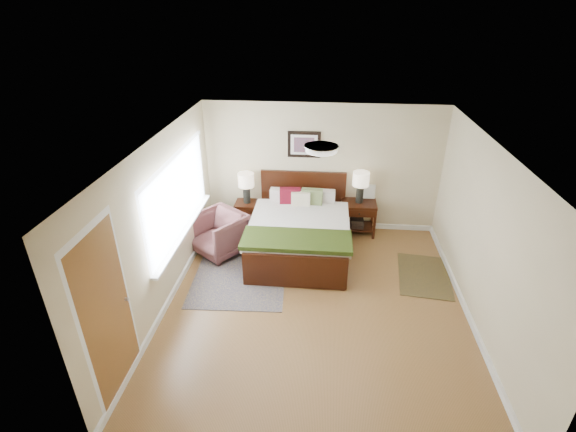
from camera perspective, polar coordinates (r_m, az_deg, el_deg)
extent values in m
plane|color=brown|center=(6.54, 3.77, -11.77)|extent=(5.00, 5.00, 0.00)
cube|color=beige|center=(8.10, 4.66, 6.54)|extent=(4.50, 0.04, 2.50)
cube|color=beige|center=(3.86, 2.98, -20.81)|extent=(4.50, 0.04, 2.50)
cube|color=beige|center=(6.27, -16.88, -1.17)|extent=(0.04, 5.00, 2.50)
cube|color=beige|center=(6.23, 25.32, -2.95)|extent=(0.04, 5.00, 2.50)
cube|color=white|center=(5.33, 4.59, 9.57)|extent=(4.50, 5.00, 0.02)
cube|color=silver|center=(6.78, -14.85, 2.75)|extent=(0.02, 2.72, 1.32)
cube|color=silver|center=(6.77, -14.73, 2.75)|extent=(0.01, 2.60, 1.20)
cube|color=silver|center=(7.04, -13.86, -1.92)|extent=(0.10, 2.72, 0.04)
cube|color=silver|center=(5.05, -23.52, -12.27)|extent=(0.01, 1.00, 2.18)
cube|color=brown|center=(5.07, -23.33, -12.64)|extent=(0.01, 0.90, 2.10)
cylinder|color=#999999|center=(5.34, -21.19, -10.57)|extent=(0.04, 0.04, 0.04)
cylinder|color=white|center=(5.34, 4.58, 9.16)|extent=(0.40, 0.40, 0.07)
cylinder|color=beige|center=(5.33, 4.59, 9.52)|extent=(0.44, 0.44, 0.01)
cube|color=black|center=(8.32, 2.08, 2.37)|extent=(1.66, 0.06, 1.16)
cube|color=black|center=(6.64, 0.91, -7.60)|extent=(1.66, 0.06, 0.58)
cube|color=black|center=(7.60, -4.42, -2.59)|extent=(0.06, 2.08, 0.19)
cube|color=black|center=(7.52, 7.59, -3.14)|extent=(0.06, 2.08, 0.19)
cube|color=beige|center=(7.45, 1.56, -1.98)|extent=(1.56, 2.06, 0.23)
cube|color=beige|center=(7.29, 1.52, -1.30)|extent=(1.74, 1.83, 0.10)
cube|color=#28340F|center=(6.75, 1.18, -3.32)|extent=(1.78, 0.70, 0.07)
cube|color=beige|center=(8.06, -0.60, 2.83)|extent=(0.52, 0.18, 0.27)
cube|color=beige|center=(8.03, 4.59, 2.62)|extent=(0.52, 0.18, 0.27)
cube|color=#5A0A18|center=(7.92, 0.29, 2.70)|extent=(0.41, 0.17, 0.33)
cube|color=#647443|center=(7.90, 3.30, 2.58)|extent=(0.40, 0.16, 0.33)
cube|color=beige|center=(7.85, 1.75, 2.26)|extent=(0.36, 0.13, 0.29)
cube|color=black|center=(7.93, 2.22, 9.75)|extent=(0.62, 0.03, 0.50)
cube|color=silver|center=(7.91, 2.21, 9.70)|extent=(0.50, 0.01, 0.38)
cube|color=#A52D23|center=(7.90, 2.21, 9.68)|extent=(0.38, 0.01, 0.28)
cube|color=black|center=(8.31, -5.60, 1.68)|extent=(0.47, 0.42, 0.05)
cube|color=black|center=(8.31, -7.13, -0.53)|extent=(0.05, 0.05, 0.52)
cube|color=black|center=(8.24, -4.34, -0.66)|extent=(0.05, 0.05, 0.52)
cube|color=black|center=(8.63, -6.64, 0.60)|extent=(0.05, 0.05, 0.52)
cube|color=black|center=(8.56, -3.95, 0.48)|extent=(0.05, 0.05, 0.52)
cube|color=black|center=(8.18, -5.82, 0.46)|extent=(0.41, 0.03, 0.14)
cube|color=black|center=(8.16, 9.67, 1.70)|extent=(0.67, 0.50, 0.05)
cube|color=black|center=(8.09, 7.43, -0.98)|extent=(0.05, 0.05, 0.62)
cube|color=black|center=(8.14, 11.72, -1.16)|extent=(0.05, 0.05, 0.62)
cube|color=black|center=(8.48, 7.37, 0.43)|extent=(0.05, 0.05, 0.62)
cube|color=black|center=(8.53, 11.45, 0.26)|extent=(0.05, 0.05, 0.62)
cube|color=black|center=(7.99, 9.71, 0.33)|extent=(0.61, 0.03, 0.14)
cube|color=black|center=(8.38, 9.41, -1.37)|extent=(0.61, 0.44, 0.03)
cube|color=black|center=(8.37, 9.42, -1.19)|extent=(0.25, 0.31, 0.03)
cube|color=black|center=(8.35, 9.44, -0.98)|extent=(0.25, 0.31, 0.03)
cube|color=black|center=(8.33, 9.46, -0.77)|extent=(0.25, 0.31, 0.03)
cube|color=black|center=(8.32, 9.48, -0.56)|extent=(0.25, 0.31, 0.03)
cube|color=black|center=(8.30, 9.50, -0.34)|extent=(0.25, 0.31, 0.03)
cylinder|color=black|center=(8.23, -5.66, 2.88)|extent=(0.14, 0.14, 0.32)
cylinder|color=black|center=(8.16, -5.72, 4.03)|extent=(0.02, 0.02, 0.06)
cylinder|color=beige|center=(8.10, -5.76, 4.94)|extent=(0.31, 0.31, 0.26)
cylinder|color=black|center=(8.08, 9.78, 2.92)|extent=(0.14, 0.14, 0.32)
cylinder|color=black|center=(8.00, 9.88, 4.09)|extent=(0.02, 0.02, 0.06)
cylinder|color=beige|center=(7.95, 9.96, 5.01)|extent=(0.31, 0.31, 0.26)
imported|color=brown|center=(7.61, -9.46, -2.39)|extent=(1.17, 1.17, 0.77)
cube|color=#0C0E3F|center=(7.26, -6.34, -7.31)|extent=(1.61, 2.21, 0.01)
cube|color=black|center=(7.45, 18.11, -7.72)|extent=(0.96, 1.33, 0.01)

